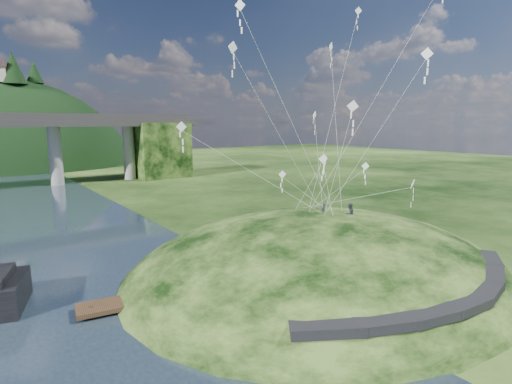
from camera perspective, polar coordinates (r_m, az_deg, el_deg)
ground at (r=30.42m, az=0.64°, el=-15.51°), size 320.00×320.00×0.00m
grass_hill at (r=37.24m, az=8.87°, el=-13.23°), size 36.00×32.00×13.00m
footpath at (r=29.06m, az=25.35°, el=-13.26°), size 22.29×5.84×0.83m
wooden_dock at (r=31.51m, az=-11.73°, el=-13.94°), size 13.64×4.18×0.96m
kite_flyers at (r=37.00m, az=12.51°, el=-1.56°), size 2.18×2.55×1.97m
kite_swarm at (r=35.23m, az=10.26°, el=12.31°), size 19.55×14.13×18.41m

